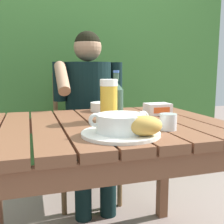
# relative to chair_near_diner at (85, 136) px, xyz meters

# --- Properties ---
(dining_table) EXTENTS (1.11, 0.85, 0.75)m
(dining_table) POSITION_rel_chair_near_diner_xyz_m (-0.09, -0.86, 0.17)
(dining_table) COLOR brown
(dining_table) RESTS_ON ground_plane
(hedge_backdrop) EXTENTS (2.99, 0.93, 2.64)m
(hedge_backdrop) POSITION_rel_chair_near_diner_xyz_m (-0.14, 0.63, 0.65)
(hedge_backdrop) COLOR #3D7233
(hedge_backdrop) RESTS_ON ground_plane
(chair_near_diner) EXTENTS (0.44, 0.45, 0.96)m
(chair_near_diner) POSITION_rel_chair_near_diner_xyz_m (0.00, 0.00, 0.00)
(chair_near_diner) COLOR brown
(chair_near_diner) RESTS_ON ground_plane
(person_eating) EXTENTS (0.48, 0.47, 1.24)m
(person_eating) POSITION_rel_chair_near_diner_xyz_m (-0.00, -0.20, 0.26)
(person_eating) COLOR black
(person_eating) RESTS_ON ground_plane
(serving_plate) EXTENTS (0.29, 0.29, 0.01)m
(serving_plate) POSITION_rel_chair_near_diner_xyz_m (-0.09, -1.11, 0.28)
(serving_plate) COLOR white
(serving_plate) RESTS_ON dining_table
(soup_bowl) EXTENTS (0.23, 0.18, 0.07)m
(soup_bowl) POSITION_rel_chair_near_diner_xyz_m (-0.09, -1.11, 0.32)
(soup_bowl) COLOR white
(soup_bowl) RESTS_ON serving_plate
(bread_roll) EXTENTS (0.14, 0.11, 0.07)m
(bread_roll) POSITION_rel_chair_near_diner_xyz_m (-0.03, -1.19, 0.32)
(bread_roll) COLOR gold
(bread_roll) RESTS_ON serving_plate
(beer_glass) EXTENTS (0.08, 0.08, 0.19)m
(beer_glass) POSITION_rel_chair_near_diner_xyz_m (-0.06, -0.87, 0.37)
(beer_glass) COLOR gold
(beer_glass) RESTS_ON dining_table
(beer_bottle) EXTENTS (0.07, 0.07, 0.23)m
(beer_bottle) POSITION_rel_chair_near_diner_xyz_m (-0.01, -0.82, 0.37)
(beer_bottle) COLOR #365140
(beer_bottle) RESTS_ON dining_table
(water_glass_small) EXTENTS (0.07, 0.07, 0.06)m
(water_glass_small) POSITION_rel_chair_near_diner_xyz_m (0.12, -1.08, 0.31)
(water_glass_small) COLOR silver
(water_glass_small) RESTS_ON dining_table
(butter_tub) EXTENTS (0.13, 0.10, 0.06)m
(butter_tub) POSITION_rel_chair_near_diner_xyz_m (0.25, -0.73, 0.31)
(butter_tub) COLOR white
(butter_tub) RESTS_ON dining_table
(table_knife) EXTENTS (0.16, 0.04, 0.01)m
(table_knife) POSITION_rel_chair_near_diner_xyz_m (0.06, -1.05, 0.28)
(table_knife) COLOR silver
(table_knife) RESTS_ON dining_table
(diner_bowl) EXTENTS (0.13, 0.13, 0.05)m
(diner_bowl) POSITION_rel_chair_near_diner_xyz_m (-0.00, -0.54, 0.30)
(diner_bowl) COLOR white
(diner_bowl) RESTS_ON dining_table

